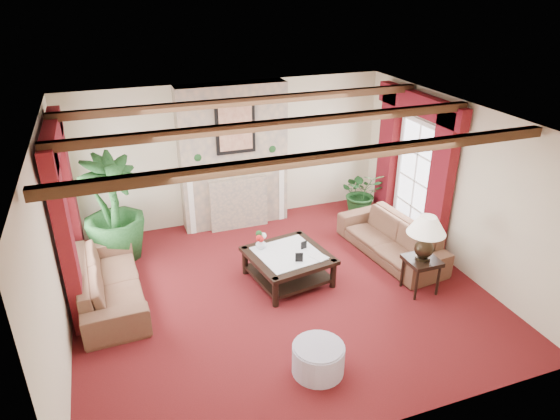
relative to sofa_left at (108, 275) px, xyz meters
name	(u,v)px	position (x,y,z in m)	size (l,w,h in m)	color
floor	(280,291)	(2.44, -0.66, -0.44)	(6.00, 6.00, 0.00)	#440C0E
ceiling	(280,120)	(2.44, -0.66, 2.26)	(6.00, 6.00, 0.00)	white
back_wall	(231,153)	(2.44, 2.09, 0.91)	(6.00, 0.02, 2.70)	beige
left_wall	(53,248)	(-0.56, -0.66, 0.91)	(0.02, 5.50, 2.70)	beige
right_wall	(455,185)	(5.44, -0.66, 0.91)	(0.02, 5.50, 2.70)	beige
ceiling_beams	(280,124)	(2.44, -0.66, 2.20)	(6.00, 3.00, 0.12)	#372311
fireplace	(230,83)	(2.44, 1.89, 2.26)	(2.00, 0.52, 2.70)	tan
french_door_left	(47,163)	(-0.53, 0.34, 1.69)	(0.10, 1.10, 2.16)	white
french_door_right	(423,122)	(5.41, 0.34, 1.69)	(0.10, 1.10, 2.16)	white
curtains_left	(50,131)	(-0.42, 0.34, 2.11)	(0.20, 2.40, 2.55)	#4E0A17
curtains_right	(421,98)	(5.30, 0.34, 2.11)	(0.20, 2.40, 2.55)	#4E0A17
sofa_left	(108,275)	(0.00, 0.00, 0.00)	(0.73, 2.25, 0.87)	black
sofa_right	(391,233)	(4.61, -0.25, -0.02)	(0.86, 2.19, 0.83)	black
potted_palm	(116,230)	(0.20, 1.27, 0.07)	(1.75, 2.08, 1.02)	black
small_plant	(361,197)	(4.91, 1.37, -0.07)	(1.07, 1.13, 0.73)	black
coffee_table	(288,267)	(2.67, -0.40, -0.20)	(1.17, 1.17, 0.48)	black
side_table	(420,275)	(4.46, -1.36, -0.15)	(0.48, 0.48, 0.56)	black
ottoman	(318,359)	(2.30, -2.42, -0.25)	(0.64, 0.64, 0.37)	#A198AD
table_lamp	(425,238)	(4.46, -1.36, 0.49)	(0.57, 0.57, 0.72)	black
flower_vase	(261,244)	(2.33, -0.09, 0.13)	(0.17, 0.18, 0.17)	silver
book	(315,252)	(2.99, -0.70, 0.18)	(0.19, 0.09, 0.27)	black
photo_frame_a	(299,258)	(2.74, -0.68, 0.12)	(0.12, 0.02, 0.16)	black
photo_frame_b	(304,245)	(2.96, -0.34, 0.11)	(0.10, 0.02, 0.14)	black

